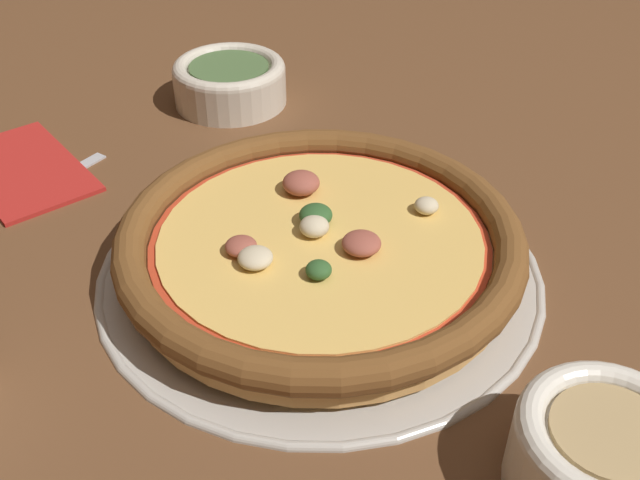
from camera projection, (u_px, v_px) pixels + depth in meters
name	position (u px, v px, depth m)	size (l,w,h in m)	color
ground_plane	(320.00, 271.00, 0.58)	(3.00, 3.00, 0.00)	brown
pizza_tray	(320.00, 267.00, 0.58)	(0.34, 0.34, 0.01)	#B7B2A8
pizza	(320.00, 243.00, 0.56)	(0.31, 0.31, 0.04)	tan
bowl_near	(604.00, 455.00, 0.40)	(0.10, 0.10, 0.06)	silver
bowl_far	(230.00, 80.00, 0.79)	(0.12, 0.12, 0.05)	beige
napkin	(23.00, 167.00, 0.69)	(0.17, 0.12, 0.01)	#B2231E
fork	(19.00, 200.00, 0.65)	(0.03, 0.17, 0.00)	#B7B7BC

